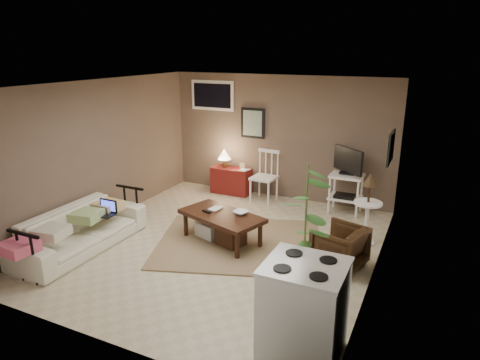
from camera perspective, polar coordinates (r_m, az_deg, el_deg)
The scene contains 20 objects.
floor at distance 6.62m, azimuth -2.70°, elevation -8.58°, with size 5.00×5.00×0.00m, color #C1B293.
art_back at distance 8.55m, azimuth 1.72°, elevation 7.59°, with size 0.50×0.03×0.60m, color black.
art_right at distance 6.47m, azimuth 19.49°, elevation 4.11°, with size 0.03×0.60×0.45m, color black.
window at distance 8.87m, azimuth -3.68°, elevation 11.18°, with size 0.96×0.03×0.60m, color white.
rug at distance 6.63m, azimuth -0.08°, elevation -8.38°, with size 2.46×1.97×0.02m, color #947D56.
coffee_table at distance 6.59m, azimuth -2.50°, elevation -6.07°, with size 1.44×1.04×0.49m.
sofa at distance 6.75m, azimuth -20.60°, elevation -5.44°, with size 2.08×0.61×0.81m, color white.
sofa_pillows at distance 6.53m, azimuth -21.87°, elevation -5.46°, with size 0.40×1.97×0.14m, color beige, non-canonical shape.
sofa_end_rails at distance 6.69m, azimuth -19.83°, elevation -6.09°, with size 0.56×2.07×0.70m, color black, non-canonical shape.
laptop at distance 6.80m, azimuth -17.40°, elevation -3.84°, with size 0.32×0.23×0.22m.
red_console at distance 8.77m, azimuth -1.26°, elevation 0.26°, with size 0.80×0.36×0.93m.
spindle_chair at distance 8.30m, azimuth 3.27°, elevation 0.30°, with size 0.48×0.48×0.99m.
tv_stand at distance 7.85m, azimuth 14.00°, elevation 0.11°, with size 0.59×0.49×1.20m.
side_table at distance 6.66m, azimuth 16.75°, elevation -2.68°, with size 0.42×0.42×1.12m.
armchair at distance 6.02m, azimuth 13.14°, elevation -8.42°, with size 0.61×0.58×0.63m, color black.
potted_plant at distance 5.01m, azimuth 8.71°, elevation -6.27°, with size 0.42×0.42×1.69m.
stove at distance 4.29m, azimuth 8.45°, elevation -16.81°, with size 0.75×0.70×0.98m.
bowl at distance 6.46m, azimuth 0.09°, elevation -3.68°, with size 0.22×0.05×0.22m, color #321A0D.
book_table at distance 6.72m, azimuth -3.84°, elevation -2.90°, with size 0.16×0.02×0.21m, color #321A0D.
book_console at distance 8.54m, azimuth 0.13°, elevation 2.10°, with size 0.17×0.02×0.23m, color #321A0D.
Camera 1 is at (2.83, -5.24, 2.88)m, focal length 32.00 mm.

